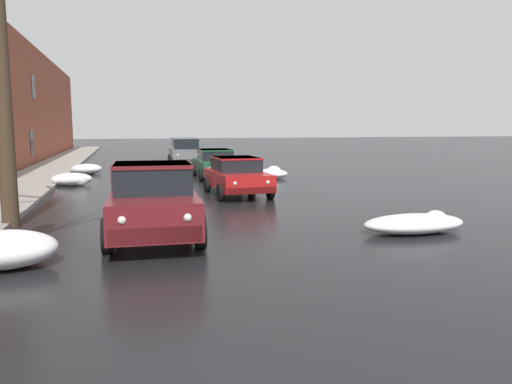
# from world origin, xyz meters

# --- Properties ---
(left_sidewalk_slab) EXTENTS (2.80, 80.00, 0.14)m
(left_sidewalk_slab) POSITION_xyz_m (-6.17, 18.00, 0.07)
(left_sidewalk_slab) COLOR gray
(left_sidewalk_slab) RESTS_ON ground
(snow_bank_near_corner_left) EXTENTS (1.62, 1.16, 0.56)m
(snow_bank_near_corner_left) POSITION_xyz_m (-3.92, 24.50, 0.27)
(snow_bank_near_corner_left) COLOR white
(snow_bank_near_corner_left) RESTS_ON ground
(snow_bank_along_left_kerb) EXTENTS (2.61, 1.21, 0.51)m
(snow_bank_along_left_kerb) POSITION_xyz_m (4.82, 7.25, 0.23)
(snow_bank_along_left_kerb) COLOR white
(snow_bank_along_left_kerb) RESTS_ON ground
(snow_bank_near_corner_right) EXTENTS (1.82, 1.41, 0.63)m
(snow_bank_near_corner_right) POSITION_xyz_m (4.88, 19.80, 0.25)
(snow_bank_near_corner_right) COLOR white
(snow_bank_near_corner_right) RESTS_ON ground
(snow_bank_along_right_kerb) EXTENTS (1.68, 1.00, 0.56)m
(snow_bank_along_right_kerb) POSITION_xyz_m (-4.17, 19.31, 0.28)
(snow_bank_along_right_kerb) COLOR white
(snow_bank_along_right_kerb) RESTS_ON ground
(pickup_truck_maroon_approaching_near_lane) EXTENTS (2.24, 5.27, 1.76)m
(pickup_truck_maroon_approaching_near_lane) POSITION_xyz_m (-1.32, 8.57, 0.88)
(pickup_truck_maroon_approaching_near_lane) COLOR maroon
(pickup_truck_maroon_approaching_near_lane) RESTS_ON ground
(sedan_red_parked_kerbside_close) EXTENTS (2.08, 3.91, 1.42)m
(sedan_red_parked_kerbside_close) POSITION_xyz_m (2.07, 14.64, 0.75)
(sedan_red_parked_kerbside_close) COLOR red
(sedan_red_parked_kerbside_close) RESTS_ON ground
(sedan_green_parked_kerbside_mid) EXTENTS (2.04, 4.32, 1.42)m
(sedan_green_parked_kerbside_mid) POSITION_xyz_m (2.38, 20.80, 0.75)
(sedan_green_parked_kerbside_mid) COLOR #1E5633
(sedan_green_parked_kerbside_mid) RESTS_ON ground
(suv_grey_parked_far_down_block) EXTENTS (2.15, 4.51, 1.82)m
(suv_grey_parked_far_down_block) POSITION_xyz_m (1.79, 28.61, 0.99)
(suv_grey_parked_far_down_block) COLOR slate
(suv_grey_parked_far_down_block) RESTS_ON ground
(sedan_black_queued_behind_truck) EXTENTS (2.18, 3.99, 1.42)m
(sedan_black_queued_behind_truck) POSITION_xyz_m (2.39, 34.84, 0.75)
(sedan_black_queued_behind_truck) COLOR black
(sedan_black_queued_behind_truck) RESTS_ON ground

